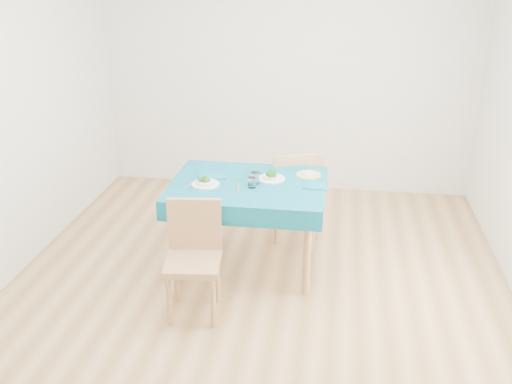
# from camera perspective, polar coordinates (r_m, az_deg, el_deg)

# --- Properties ---
(room_shell) EXTENTS (4.02, 4.52, 2.73)m
(room_shell) POSITION_cam_1_polar(r_m,az_deg,el_deg) (4.01, 0.00, 6.58)
(room_shell) COLOR olive
(room_shell) RESTS_ON ground
(table) EXTENTS (1.23, 0.94, 0.76)m
(table) POSITION_cam_1_polar(r_m,az_deg,el_deg) (4.74, -0.77, -3.37)
(table) COLOR #095368
(table) RESTS_ON ground
(chair_near) EXTENTS (0.44, 0.47, 0.97)m
(chair_near) POSITION_cam_1_polar(r_m,az_deg,el_deg) (4.09, -6.38, -6.33)
(chair_near) COLOR #9A7148
(chair_near) RESTS_ON ground
(chair_far) EXTENTS (0.60, 0.63, 1.14)m
(chair_far) POSITION_cam_1_polar(r_m,az_deg,el_deg) (5.25, 3.64, 1.57)
(chair_far) COLOR #9A7148
(chair_far) RESTS_ON ground
(bowl_near) EXTENTS (0.22, 0.22, 0.07)m
(bowl_near) POSITION_cam_1_polar(r_m,az_deg,el_deg) (4.55, -5.07, 1.10)
(bowl_near) COLOR white
(bowl_near) RESTS_ON table
(bowl_far) EXTENTS (0.22, 0.22, 0.07)m
(bowl_far) POSITION_cam_1_polar(r_m,az_deg,el_deg) (4.65, 1.56, 1.67)
(bowl_far) COLOR white
(bowl_far) RESTS_ON table
(fork_near) EXTENTS (0.08, 0.18, 0.00)m
(fork_near) POSITION_cam_1_polar(r_m,az_deg,el_deg) (4.59, -6.41, 0.80)
(fork_near) COLOR silver
(fork_near) RESTS_ON table
(knife_near) EXTENTS (0.05, 0.19, 0.00)m
(knife_near) POSITION_cam_1_polar(r_m,az_deg,el_deg) (4.49, -1.78, 0.44)
(knife_near) COLOR silver
(knife_near) RESTS_ON table
(fork_far) EXTENTS (0.10, 0.18, 0.00)m
(fork_far) POSITION_cam_1_polar(r_m,az_deg,el_deg) (4.73, -0.11, 1.61)
(fork_far) COLOR silver
(fork_far) RESTS_ON table
(knife_far) EXTENTS (0.08, 0.18, 0.00)m
(knife_far) POSITION_cam_1_polar(r_m,az_deg,el_deg) (4.57, 6.05, 0.70)
(knife_far) COLOR silver
(knife_far) RESTS_ON table
(napkin_near) EXTENTS (0.26, 0.22, 0.01)m
(napkin_near) POSITION_cam_1_polar(r_m,az_deg,el_deg) (4.72, -4.44, 1.55)
(napkin_near) COLOR #0D5E73
(napkin_near) RESTS_ON table
(napkin_far) EXTENTS (0.20, 0.14, 0.01)m
(napkin_far) POSITION_cam_1_polar(r_m,az_deg,el_deg) (4.53, 5.98, 0.57)
(napkin_far) COLOR #0D5E73
(napkin_far) RESTS_ON table
(tumbler_center) EXTENTS (0.07, 0.07, 0.09)m
(tumbler_center) POSITION_cam_1_polar(r_m,az_deg,el_deg) (4.56, -0.12, 1.43)
(tumbler_center) COLOR white
(tumbler_center) RESTS_ON table
(tumbler_side) EXTENTS (0.07, 0.07, 0.08)m
(tumbler_side) POSITION_cam_1_polar(r_m,az_deg,el_deg) (4.48, -0.41, 0.95)
(tumbler_side) COLOR white
(tumbler_side) RESTS_ON table
(side_plate) EXTENTS (0.21, 0.21, 0.01)m
(side_plate) POSITION_cam_1_polar(r_m,az_deg,el_deg) (4.77, 5.27, 1.73)
(side_plate) COLOR #B6C761
(side_plate) RESTS_ON table
(bread_slice) EXTENTS (0.14, 0.14, 0.02)m
(bread_slice) POSITION_cam_1_polar(r_m,az_deg,el_deg) (4.76, 5.28, 1.87)
(bread_slice) COLOR beige
(bread_slice) RESTS_ON side_plate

